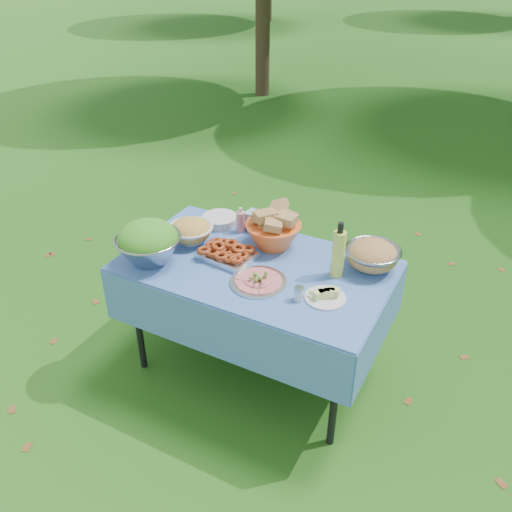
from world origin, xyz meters
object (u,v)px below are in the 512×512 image
at_px(plate_stack, 220,220).
at_px(bread_bowl, 273,229).
at_px(salad_bowl, 148,242).
at_px(charcuterie_platter, 258,277).
at_px(pasta_bowl_steel, 372,255).
at_px(picnic_table, 256,319).
at_px(oil_bottle, 339,250).

distance_m(plate_stack, bread_bowl, 0.43).
distance_m(salad_bowl, charcuterie_platter, 0.65).
bearing_deg(plate_stack, pasta_bowl_steel, -2.41).
height_order(plate_stack, charcuterie_platter, charcuterie_platter).
distance_m(picnic_table, plate_stack, 0.66).
relative_size(salad_bowl, oil_bottle, 1.15).
height_order(picnic_table, plate_stack, plate_stack).
relative_size(plate_stack, charcuterie_platter, 0.72).
height_order(pasta_bowl_steel, oil_bottle, oil_bottle).
xyz_separation_m(plate_stack, charcuterie_platter, (0.51, -0.46, 0.01)).
xyz_separation_m(plate_stack, pasta_bowl_steel, (0.99, -0.04, 0.05)).
height_order(picnic_table, charcuterie_platter, charcuterie_platter).
bearing_deg(pasta_bowl_steel, bread_bowl, -176.25).
height_order(pasta_bowl_steel, charcuterie_platter, pasta_bowl_steel).
bearing_deg(salad_bowl, picnic_table, 23.90).
height_order(salad_bowl, pasta_bowl_steel, salad_bowl).
bearing_deg(bread_bowl, picnic_table, -87.86).
xyz_separation_m(picnic_table, oil_bottle, (0.43, 0.11, 0.54)).
relative_size(picnic_table, bread_bowl, 4.49).
relative_size(bread_bowl, oil_bottle, 1.03).
relative_size(picnic_table, plate_stack, 6.71).
bearing_deg(plate_stack, bread_bowl, -10.97).
relative_size(pasta_bowl_steel, charcuterie_platter, 1.00).
height_order(plate_stack, bread_bowl, bread_bowl).
relative_size(salad_bowl, pasta_bowl_steel, 1.21).
distance_m(plate_stack, pasta_bowl_steel, 0.99).
xyz_separation_m(salad_bowl, plate_stack, (0.12, 0.55, -0.09)).
distance_m(bread_bowl, pasta_bowl_steel, 0.58).
height_order(salad_bowl, plate_stack, salad_bowl).
height_order(salad_bowl, bread_bowl, salad_bowl).
bearing_deg(picnic_table, salad_bowl, -156.10).
distance_m(picnic_table, salad_bowl, 0.77).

